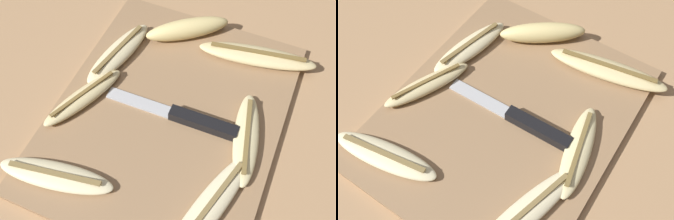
{
  "view_description": "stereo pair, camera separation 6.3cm",
  "coord_description": "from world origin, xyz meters",
  "views": [
    {
      "loc": [
        -0.31,
        -0.13,
        0.55
      ],
      "look_at": [
        0.0,
        0.0,
        0.02
      ],
      "focal_mm": 42.0,
      "sensor_mm": 36.0,
      "label": 1
    },
    {
      "loc": [
        -0.28,
        -0.19,
        0.55
      ],
      "look_at": [
        0.0,
        0.0,
        0.02
      ],
      "focal_mm": 42.0,
      "sensor_mm": 36.0,
      "label": 2
    }
  ],
  "objects": [
    {
      "name": "banana_mellow_near",
      "position": [
        0.16,
        -0.1,
        0.02
      ],
      "size": [
        0.08,
        0.21,
        0.02
      ],
      "rotation": [
        0.0,
        0.0,
        3.31
      ],
      "color": "beige",
      "rests_on": "cutting_board"
    },
    {
      "name": "banana_ripe_center",
      "position": [
        -0.03,
        0.14,
        0.02
      ],
      "size": [
        0.16,
        0.09,
        0.02
      ],
      "rotation": [
        0.0,
        0.0,
        4.31
      ],
      "color": "beige",
      "rests_on": "cutting_board"
    },
    {
      "name": "ground_plane",
      "position": [
        0.0,
        0.0,
        0.0
      ],
      "size": [
        4.0,
        4.0,
        0.0
      ],
      "primitive_type": "plane",
      "color": "tan"
    },
    {
      "name": "banana_golden_short",
      "position": [
        0.17,
        0.03,
        0.03
      ],
      "size": [
        0.12,
        0.15,
        0.04
      ],
      "rotation": [
        0.0,
        0.0,
        3.78
      ],
      "color": "#EDD689",
      "rests_on": "cutting_board"
    },
    {
      "name": "banana_soft_right",
      "position": [
        0.0,
        -0.13,
        0.02
      ],
      "size": [
        0.17,
        0.07,
        0.02
      ],
      "rotation": [
        0.0,
        0.0,
        1.79
      ],
      "color": "beige",
      "rests_on": "cutting_board"
    },
    {
      "name": "banana_bright_far",
      "position": [
        -0.13,
        -0.11,
        0.02
      ],
      "size": [
        0.21,
        0.09,
        0.02
      ],
      "rotation": [
        0.0,
        0.0,
        4.44
      ],
      "color": "beige",
      "rests_on": "cutting_board"
    },
    {
      "name": "cutting_board",
      "position": [
        0.0,
        0.0,
        0.01
      ],
      "size": [
        0.45,
        0.36,
        0.01
      ],
      "color": "#997551",
      "rests_on": "ground_plane"
    },
    {
      "name": "banana_pale_long",
      "position": [
        -0.17,
        0.11,
        0.02
      ],
      "size": [
        0.07,
        0.18,
        0.02
      ],
      "rotation": [
        0.0,
        0.0,
        3.31
      ],
      "color": "beige",
      "rests_on": "cutting_board"
    },
    {
      "name": "knife",
      "position": [
        0.0,
        -0.04,
        0.02
      ],
      "size": [
        0.03,
        0.22,
        0.02
      ],
      "rotation": [
        0.0,
        0.0,
        0.02
      ],
      "color": "black",
      "rests_on": "cutting_board"
    },
    {
      "name": "banana_cream_curved",
      "position": [
        0.08,
        0.13,
        0.02
      ],
      "size": [
        0.17,
        0.07,
        0.02
      ],
      "rotation": [
        0.0,
        0.0,
        1.37
      ],
      "color": "beige",
      "rests_on": "cutting_board"
    }
  ]
}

